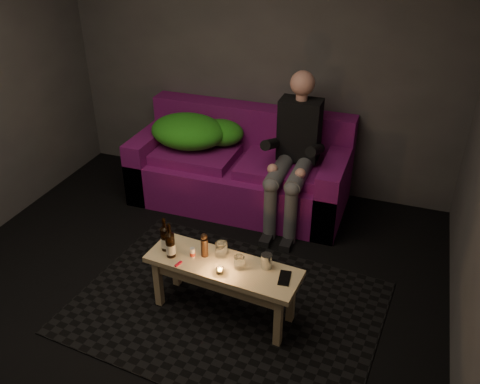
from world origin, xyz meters
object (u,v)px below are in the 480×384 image
at_px(sofa, 241,170).
at_px(coffee_table, 223,273).
at_px(steel_cup, 267,261).
at_px(person, 294,149).
at_px(beer_bottle_b, 170,244).
at_px(beer_bottle_a, 165,238).

xyz_separation_m(sofa, coffee_table, (0.43, -1.62, 0.05)).
bearing_deg(sofa, steel_cup, -64.70).
xyz_separation_m(sofa, steel_cup, (0.73, -1.55, 0.19)).
height_order(person, steel_cup, person).
distance_m(coffee_table, steel_cup, 0.34).
xyz_separation_m(coffee_table, steel_cup, (0.30, 0.07, 0.14)).
bearing_deg(person, coffee_table, -95.28).
bearing_deg(person, sofa, 163.25).
distance_m(sofa, steel_cup, 1.72).
height_order(sofa, beer_bottle_b, sofa).
bearing_deg(beer_bottle_a, sofa, 89.20).
distance_m(person, steel_cup, 1.41).
distance_m(coffee_table, beer_bottle_b, 0.43).
distance_m(person, beer_bottle_a, 1.55).
distance_m(person, beer_bottle_b, 1.58).
bearing_deg(sofa, beer_bottle_a, -90.80).
height_order(sofa, coffee_table, sofa).
bearing_deg(steel_cup, beer_bottle_b, -171.32).
bearing_deg(sofa, person, -16.75).
height_order(coffee_table, beer_bottle_a, beer_bottle_a).
bearing_deg(beer_bottle_a, coffee_table, -2.55).
relative_size(person, beer_bottle_a, 5.25).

